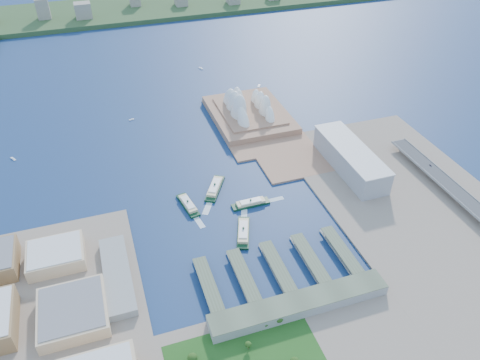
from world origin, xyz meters
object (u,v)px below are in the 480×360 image
object	(u,v)px
ferry_a	(188,203)
ferry_c	(243,231)
opera_house	(250,102)
ferry_d	(251,202)
toaster_building	(350,159)
ferry_b	(215,187)
car_c	(431,165)

from	to	relation	value
ferry_a	ferry_c	xyz separation A→B (m)	(54.36, -76.54, 0.48)
opera_house	ferry_d	world-z (taller)	opera_house
opera_house	toaster_building	distance (m)	219.62
ferry_a	ferry_b	bearing A→B (deg)	17.99
toaster_building	ferry_d	size ratio (longest dim) A/B	2.91
ferry_b	car_c	distance (m)	323.11
opera_house	ferry_a	xyz separation A→B (m)	(-162.86, -206.75, -26.90)
opera_house	toaster_building	size ratio (longest dim) A/B	1.16
opera_house	ferry_b	bearing A→B (deg)	-122.70
toaster_building	ferry_a	xyz separation A→B (m)	(-252.86, -6.75, -15.40)
opera_house	car_c	distance (m)	318.34
toaster_building	ferry_b	distance (m)	208.56
toaster_building	car_c	distance (m)	119.17
car_c	ferry_d	bearing A→B (deg)	176.66
toaster_building	ferry_d	distance (m)	173.68
ferry_a	car_c	world-z (taller)	car_c
ferry_b	ferry_d	world-z (taller)	ferry_b
opera_house	ferry_b	distance (m)	218.78
ferry_c	opera_house	bearing A→B (deg)	-90.42
toaster_building	ferry_b	bearing A→B (deg)	175.25
opera_house	ferry_d	distance (m)	246.54
ferry_b	ferry_d	bearing A→B (deg)	-22.44
car_c	ferry_a	bearing A→B (deg)	173.51
ferry_d	ferry_b	bearing A→B (deg)	36.69
opera_house	ferry_c	bearing A→B (deg)	-110.96
ferry_a	car_c	bearing A→B (deg)	-16.26
ferry_b	car_c	world-z (taller)	car_c
opera_house	ferry_a	bearing A→B (deg)	-128.23
ferry_a	ferry_c	distance (m)	93.88
toaster_building	ferry_a	bearing A→B (deg)	-178.47
ferry_a	toaster_building	bearing A→B (deg)	-8.24
ferry_a	ferry_b	size ratio (longest dim) A/B	0.89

